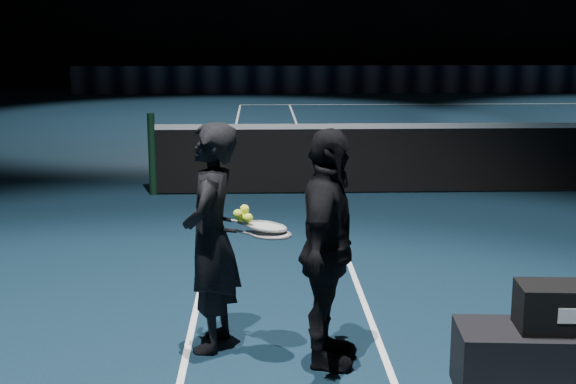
% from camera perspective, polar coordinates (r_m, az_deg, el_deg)
% --- Properties ---
extents(net_post_left, '(0.10, 0.10, 1.10)m').
position_cam_1_polar(net_post_left, '(10.85, -9.65, 2.66)').
color(net_post_left, black).
rests_on(net_post_left, floor).
extents(sponsor_backdrop, '(22.00, 0.15, 0.90)m').
position_cam_1_polar(sponsor_backdrop, '(26.65, 8.75, 7.92)').
color(sponsor_backdrop, black).
rests_on(sponsor_backdrop, floor).
extents(player_bench, '(1.46, 0.58, 0.43)m').
position_cam_1_polar(player_bench, '(5.38, 19.54, -11.30)').
color(player_bench, black).
rests_on(player_bench, floor).
extents(racket_bag, '(0.73, 0.36, 0.29)m').
position_cam_1_polar(racket_bag, '(5.26, 19.81, -7.72)').
color(racket_bag, black).
rests_on(racket_bag, player_bench).
extents(player_a, '(0.49, 0.65, 1.61)m').
position_cam_1_polar(player_a, '(5.62, -5.50, -3.25)').
color(player_a, black).
rests_on(player_a, floor).
extents(player_b, '(0.61, 1.01, 1.61)m').
position_cam_1_polar(player_b, '(5.32, 2.81, -4.09)').
color(player_b, black).
rests_on(player_b, floor).
extents(racket_lower, '(0.71, 0.46, 0.03)m').
position_cam_1_polar(racket_lower, '(5.43, -1.22, -3.04)').
color(racket_lower, black).
rests_on(racket_lower, player_a).
extents(racket_upper, '(0.71, 0.42, 0.10)m').
position_cam_1_polar(racket_upper, '(5.47, -1.56, -2.47)').
color(racket_upper, black).
rests_on(racket_upper, player_b).
extents(tennis_balls, '(0.12, 0.10, 0.12)m').
position_cam_1_polar(tennis_balls, '(5.48, -3.11, -1.65)').
color(tennis_balls, '#CDEA31').
rests_on(tennis_balls, racket_upper).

